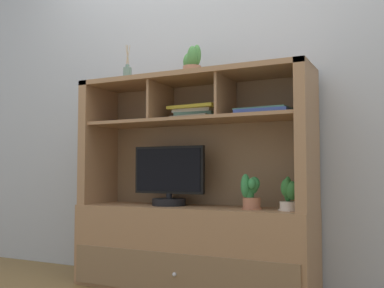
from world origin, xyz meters
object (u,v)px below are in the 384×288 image
(potted_orchid, at_px, (251,192))
(magazine_stack_centre, at_px, (264,111))
(tv_monitor, at_px, (169,179))
(potted_fern, at_px, (289,195))
(diffuser_bottle, at_px, (127,74))
(potted_succulent, at_px, (192,62))
(magazine_stack_left, at_px, (197,113))
(media_console, at_px, (193,220))

(potted_orchid, xyz_separation_m, magazine_stack_centre, (0.09, -0.01, 0.45))
(tv_monitor, xyz_separation_m, potted_orchid, (0.54, -0.03, -0.07))
(tv_monitor, bearing_deg, magazine_stack_centre, -4.32)
(potted_fern, height_order, diffuser_bottle, diffuser_bottle)
(potted_orchid, height_order, potted_fern, potted_orchid)
(diffuser_bottle, bearing_deg, potted_succulent, 0.42)
(potted_orchid, distance_m, magazine_stack_left, 0.60)
(media_console, distance_m, potted_succulent, 0.96)
(potted_succulent, bearing_deg, tv_monitor, 179.79)
(potted_orchid, xyz_separation_m, diffuser_bottle, (-0.85, 0.03, 0.75))
(magazine_stack_centre, relative_size, diffuser_bottle, 1.24)
(magazine_stack_left, relative_size, potted_succulent, 1.78)
(magazine_stack_centre, bearing_deg, media_console, 173.01)
(magazine_stack_left, distance_m, potted_succulent, 0.31)
(diffuser_bottle, relative_size, potted_succulent, 1.33)
(magazine_stack_left, xyz_separation_m, diffuser_bottle, (-0.48, -0.04, 0.28))
(media_console, relative_size, potted_succulent, 7.78)
(media_console, height_order, potted_fern, media_console)
(magazine_stack_left, relative_size, magazine_stack_centre, 1.08)
(magazine_stack_left, distance_m, magazine_stack_centre, 0.46)
(tv_monitor, relative_size, magazine_stack_left, 1.43)
(media_console, bearing_deg, diffuser_bottle, -178.28)
(media_console, xyz_separation_m, potted_fern, (0.60, -0.04, 0.17))
(potted_orchid, height_order, magazine_stack_centre, magazine_stack_centre)
(potted_orchid, xyz_separation_m, magazine_stack_left, (-0.36, 0.07, 0.47))
(potted_fern, bearing_deg, potted_orchid, -179.42)
(potted_fern, xyz_separation_m, diffuser_bottle, (-1.06, 0.03, 0.76))
(tv_monitor, xyz_separation_m, magazine_stack_left, (0.17, 0.04, 0.40))
(potted_fern, relative_size, diffuser_bottle, 0.74)
(magazine_stack_centre, xyz_separation_m, diffuser_bottle, (-0.93, 0.04, 0.30))
(magazine_stack_left, distance_m, diffuser_bottle, 0.56)
(magazine_stack_centre, bearing_deg, potted_fern, 6.62)
(magazine_stack_centre, bearing_deg, potted_succulent, 174.28)
(potted_orchid, relative_size, magazine_stack_centre, 0.64)
(potted_orchid, distance_m, diffuser_bottle, 1.13)
(potted_orchid, distance_m, potted_fern, 0.22)
(media_console, relative_size, magazine_stack_left, 4.38)
(potted_fern, bearing_deg, magazine_stack_centre, -173.38)
(potted_succulent, bearing_deg, potted_orchid, -5.05)
(tv_monitor, distance_m, magazine_stack_left, 0.44)
(magazine_stack_centre, bearing_deg, diffuser_bottle, 177.37)
(diffuser_bottle, bearing_deg, magazine_stack_left, 5.00)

